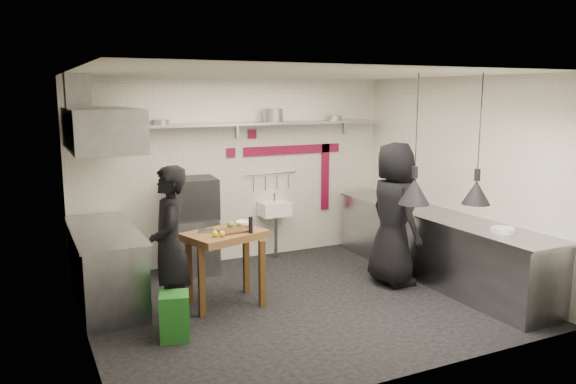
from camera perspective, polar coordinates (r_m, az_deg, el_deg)
name	(u,v)px	position (r m, az deg, el deg)	size (l,w,h in m)	color
floor	(299,302)	(7.15, 1.08, -11.08)	(5.00, 5.00, 0.00)	black
ceiling	(299,73)	(6.67, 1.16, 11.96)	(5.00, 5.00, 0.00)	beige
wall_back	(237,170)	(8.67, -5.20, 2.20)	(5.00, 0.04, 2.80)	silver
wall_front	(408,229)	(5.03, 12.07, -3.69)	(5.00, 0.04, 2.80)	silver
wall_left	(80,210)	(6.08, -20.38, -1.75)	(0.04, 4.20, 2.80)	silver
wall_right	(458,178)	(8.20, 16.88, 1.36)	(0.04, 4.20, 2.80)	silver
red_band_horiz	(293,150)	(9.00, 0.50, 4.32)	(1.70, 0.02, 0.14)	maroon
red_band_vert	(325,177)	(9.34, 3.79, 1.54)	(0.14, 0.02, 1.10)	maroon
red_tile_a	(252,134)	(8.69, -3.66, 5.88)	(0.14, 0.02, 0.14)	maroon
red_tile_b	(231,153)	(8.59, -5.81, 3.99)	(0.14, 0.02, 0.14)	maroon
back_shelf	(241,124)	(8.44, -4.84, 6.90)	(4.60, 0.34, 0.04)	gray
shelf_bracket_left	(107,134)	(8.11, -17.91, 5.62)	(0.04, 0.06, 0.24)	gray
shelf_bracket_mid	(237,130)	(8.58, -5.19, 6.28)	(0.04, 0.06, 0.24)	gray
shelf_bracket_right	(344,127)	(9.42, 5.74, 6.60)	(0.04, 0.06, 0.24)	gray
pan_far_left	(130,122)	(8.00, -15.78, 6.86)	(0.30, 0.30, 0.09)	gray
pan_mid_left	(160,122)	(8.08, -12.85, 6.94)	(0.25, 0.25, 0.07)	gray
stock_pot	(273,115)	(8.64, -1.54, 7.80)	(0.31, 0.31, 0.20)	gray
pan_right	(334,118)	(9.14, 4.68, 7.52)	(0.24, 0.24, 0.08)	gray
oven_stand	(191,245)	(8.28, -9.84, -5.35)	(0.72, 0.65, 0.80)	gray
combi_oven	(193,198)	(8.15, -9.65, -0.61)	(0.66, 0.61, 0.58)	black
oven_door	(197,201)	(7.93, -9.22, -0.90)	(0.49, 0.03, 0.46)	maroon
oven_glass	(200,201)	(7.89, -8.98, -0.94)	(0.39, 0.02, 0.34)	black
hand_sink	(275,209)	(8.82, -1.38, -1.71)	(0.46, 0.34, 0.22)	white
sink_tap	(274,198)	(8.79, -1.38, -0.56)	(0.03, 0.03, 0.14)	gray
sink_drain	(276,236)	(8.89, -1.26, -4.54)	(0.06, 0.06, 0.66)	gray
utensil_rail	(271,174)	(8.86, -1.77, 1.88)	(0.02, 0.02, 0.90)	gray
counter_right	(435,247)	(8.17, 14.72, -5.39)	(0.70, 3.80, 0.90)	gray
counter_right_top	(437,214)	(8.06, 14.87, -2.20)	(0.76, 3.90, 0.03)	gray
plate_stack	(503,230)	(7.18, 21.04, -3.63)	(0.25, 0.25, 0.07)	white
small_bowl_right	(499,230)	(7.20, 20.61, -3.63)	(0.20, 0.20, 0.05)	white
counter_left	(106,267)	(7.36, -18.04, -7.26)	(0.70, 1.90, 0.90)	gray
counter_left_top	(104,231)	(7.24, -18.24, -3.74)	(0.76, 2.00, 0.03)	gray
extractor_hood	(102,129)	(7.07, -18.38, 6.07)	(0.78, 1.60, 0.50)	gray
hood_duct	(77,95)	(7.02, -20.61, 9.20)	(0.28, 0.28, 0.50)	gray
green_bin	(175,316)	(6.18, -11.44, -12.26)	(0.31, 0.31, 0.50)	#1B611D
prep_table	(225,268)	(6.97, -6.41, -7.71)	(0.92, 0.64, 0.92)	brown
cutting_board	(233,231)	(6.82, -5.56, -3.95)	(0.36, 0.25, 0.03)	#503418
pepper_mill	(251,225)	(6.72, -3.81, -3.37)	(0.05, 0.05, 0.20)	black
lemon_a	(215,234)	(6.60, -7.44, -4.21)	(0.07, 0.07, 0.07)	yellow
lemon_b	(222,234)	(6.60, -6.72, -4.23)	(0.07, 0.07, 0.07)	yellow
veg_ball	(230,224)	(6.99, -5.87, -3.30)	(0.09, 0.09, 0.09)	#5B9531
steel_tray	(206,231)	(6.85, -8.28, -3.92)	(0.19, 0.12, 0.03)	gray
bowl	(244,224)	(7.09, -4.50, -3.23)	(0.21, 0.21, 0.07)	white
heat_lamp_near	(416,140)	(6.68, 12.90, 5.19)	(0.37, 0.37, 1.52)	black
heat_lamp_far	(479,140)	(6.81, 18.87, 5.05)	(0.33, 0.33, 1.51)	black
chef_left	(170,247)	(6.36, -11.92, -5.45)	(0.66, 0.43, 1.80)	black
chef_right	(394,214)	(7.69, 10.70, -2.21)	(0.95, 0.62, 1.94)	black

